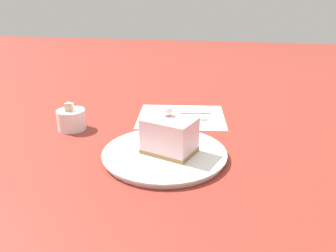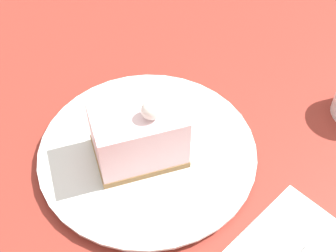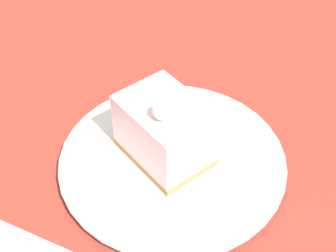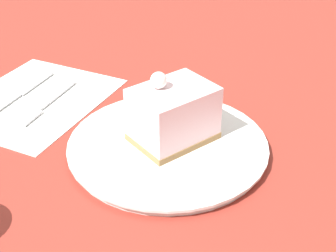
% 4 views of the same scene
% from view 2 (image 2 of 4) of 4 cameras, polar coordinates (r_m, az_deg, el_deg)
% --- Properties ---
extents(ground_plane, '(4.00, 4.00, 0.00)m').
position_cam_2_polar(ground_plane, '(0.60, 1.60, -4.30)').
color(ground_plane, maroon).
extents(plate, '(0.28, 0.28, 0.01)m').
position_cam_2_polar(plate, '(0.60, -2.50, -3.20)').
color(plate, silver).
rests_on(plate, ground_plane).
extents(cake_slice, '(0.11, 0.13, 0.10)m').
position_cam_2_polar(cake_slice, '(0.56, -3.67, -0.83)').
color(cake_slice, '#9E7547').
rests_on(cake_slice, plate).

